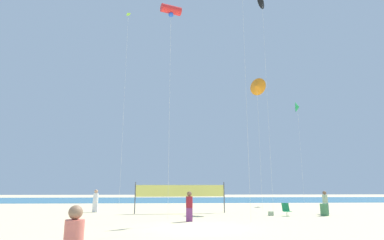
{
  "coord_description": "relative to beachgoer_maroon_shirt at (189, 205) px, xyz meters",
  "views": [
    {
      "loc": [
        -1.19,
        -16.74,
        2.11
      ],
      "look_at": [
        0.02,
        6.64,
        7.12
      ],
      "focal_mm": 28.83,
      "sensor_mm": 36.0,
      "label": 1
    }
  ],
  "objects": [
    {
      "name": "kite_green_delta",
      "position": [
        14.2,
        16.97,
        10.76
      ],
      "size": [
        0.83,
        1.35,
        12.36
      ],
      "color": "silver",
      "rests_on": "ground"
    },
    {
      "name": "kite_black_delta",
      "position": [
        6.3,
        3.58,
        16.42
      ],
      "size": [
        1.07,
        1.1,
        18.05
      ],
      "color": "silver",
      "rests_on": "ground"
    },
    {
      "name": "beach_handbag",
      "position": [
        6.08,
        3.47,
        -0.8
      ],
      "size": [
        0.37,
        0.19,
        0.3
      ],
      "primitive_type": "cube",
      "color": "#99B28C",
      "rests_on": "ground"
    },
    {
      "name": "kite_red_tube",
      "position": [
        -1.33,
        1.08,
        13.81
      ],
      "size": [
        1.61,
        1.09,
        15.13
      ],
      "color": "silver",
      "rests_on": "ground"
    },
    {
      "name": "beachgoer_white_shirt",
      "position": [
        -7.44,
        7.14,
        0.02
      ],
      "size": [
        0.41,
        0.41,
        1.81
      ],
      "rotation": [
        0.0,
        0.0,
        6.17
      ],
      "color": "white",
      "rests_on": "ground"
    },
    {
      "name": "folding_beach_chair",
      "position": [
        7.15,
        3.22,
        -0.48
      ],
      "size": [
        0.52,
        0.65,
        0.89
      ],
      "rotation": [
        0.0,
        0.0,
        -0.35
      ],
      "color": "#1E8C4C",
      "rests_on": "ground"
    },
    {
      "name": "ocean_band",
      "position": [
        0.35,
        30.08,
        -0.95
      ],
      "size": [
        120.0,
        20.0,
        0.01
      ],
      "primitive_type": "cube",
      "color": "teal",
      "rests_on": "ground"
    },
    {
      "name": "ground_plane",
      "position": [
        0.35,
        -2.72,
        -0.95
      ],
      "size": [
        120.0,
        120.0,
        0.0
      ],
      "primitive_type": "plane",
      "color": "beige"
    },
    {
      "name": "kite_orange_delta",
      "position": [
        6.63,
        7.62,
        10.25
      ],
      "size": [
        1.44,
        1.44,
        12.03
      ],
      "color": "silver",
      "rests_on": "ground"
    },
    {
      "name": "beachgoer_maroon_shirt",
      "position": [
        0.0,
        0.0,
        0.0
      ],
      "size": [
        0.41,
        0.41,
        1.78
      ],
      "rotation": [
        0.0,
        0.0,
        6.18
      ],
      "color": "#7A3872",
      "rests_on": "ground"
    },
    {
      "name": "beachgoer_sage_shirt",
      "position": [
        10.82,
        4.77,
        -0.03
      ],
      "size": [
        0.39,
        0.39,
        1.72
      ],
      "rotation": [
        0.0,
        0.0,
        3.41
      ],
      "color": "navy",
      "rests_on": "ground"
    },
    {
      "name": "trash_barrel",
      "position": [
        9.95,
        3.19,
        -0.53
      ],
      "size": [
        0.57,
        0.57,
        0.84
      ],
      "primitive_type": "cylinder",
      "color": "#3F7F4C",
      "rests_on": "ground"
    },
    {
      "name": "volleyball_net",
      "position": [
        -0.45,
        5.76,
        0.68
      ],
      "size": [
        7.17,
        0.71,
        2.4
      ],
      "color": "#4C4C51",
      "rests_on": "ground"
    },
    {
      "name": "kite_lime_diamond",
      "position": [
        -5.63,
        7.8,
        15.79
      ],
      "size": [
        0.43,
        0.43,
        18.5
      ],
      "color": "silver",
      "rests_on": "ground"
    }
  ]
}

